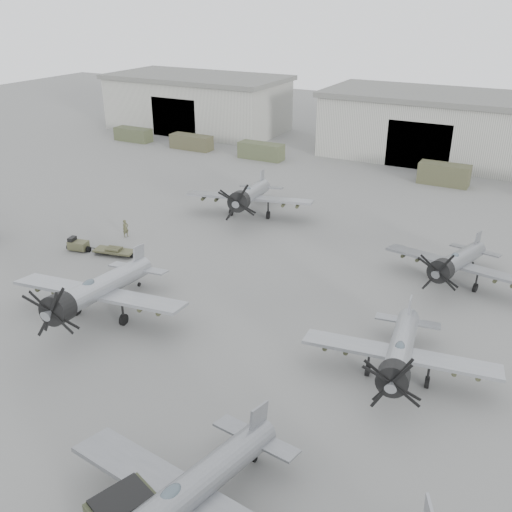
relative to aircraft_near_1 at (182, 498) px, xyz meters
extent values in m
plane|color=#5A5A57|center=(-5.17, 4.50, -2.19)|extent=(220.00, 220.00, 0.00)
cube|color=#B0B1A6|center=(-43.17, 66.50, 1.81)|extent=(28.00, 14.00, 8.00)
cube|color=#5F5F5A|center=(-43.17, 66.50, 6.16)|extent=(29.00, 14.80, 0.70)
cube|color=black|center=(-43.17, 59.70, 0.81)|extent=(8.12, 0.40, 6.00)
cube|color=#B0B1A6|center=(-5.17, 66.50, 1.81)|extent=(28.00, 14.00, 8.00)
cube|color=#5F5F5A|center=(-5.17, 66.50, 6.16)|extent=(29.00, 14.80, 0.70)
cube|color=black|center=(-5.17, 59.70, 0.81)|extent=(8.12, 0.40, 6.00)
cube|color=#3F452D|center=(-47.21, 54.50, -1.20)|extent=(5.91, 2.20, 1.98)
cube|color=#42412B|center=(-36.50, 54.50, -1.15)|extent=(6.31, 2.20, 2.07)
cube|color=#444B31|center=(-25.06, 54.50, -1.09)|extent=(6.26, 2.20, 2.20)
cube|color=#43442C|center=(-0.66, 54.50, -0.94)|extent=(5.85, 2.20, 2.49)
cylinder|color=gray|center=(0.11, 0.89, -0.08)|extent=(2.62, 10.24, 2.99)
cube|color=gray|center=(0.04, 0.32, -0.33)|extent=(12.12, 3.51, 0.54)
cube|color=gray|center=(0.64, 5.35, 0.07)|extent=(0.30, 1.59, 1.91)
ellipsoid|color=#3F4C54|center=(-0.07, -0.63, 0.78)|extent=(0.71, 1.21, 0.54)
cylinder|color=black|center=(-1.79, 0.34, -1.86)|extent=(0.36, 0.79, 0.77)
cylinder|color=black|center=(0.60, 5.07, -2.05)|extent=(0.15, 0.32, 0.31)
cylinder|color=#919499|center=(-15.31, 12.49, 0.03)|extent=(3.00, 10.79, 3.15)
cylinder|color=black|center=(-14.65, 7.80, 0.78)|extent=(2.12, 1.85, 2.10)
cube|color=#919499|center=(-15.23, 11.89, -0.23)|extent=(12.78, 3.97, 0.57)
cube|color=#919499|center=(-15.98, 17.18, 0.19)|extent=(0.36, 1.68, 2.01)
ellipsoid|color=#3F4C54|center=(-15.09, 10.89, 0.94)|extent=(0.77, 1.28, 0.56)
cylinder|color=black|center=(-17.10, 11.42, -1.84)|extent=(0.39, 0.84, 0.81)
cylinder|color=black|center=(-13.31, 11.96, -1.84)|extent=(0.39, 0.84, 0.81)
cylinder|color=black|center=(-15.94, 16.88, -2.04)|extent=(0.16, 0.34, 0.32)
cylinder|color=#92959A|center=(4.79, 15.30, -0.21)|extent=(2.73, 9.61, 2.80)
cylinder|color=black|center=(5.42, 11.13, 0.45)|extent=(1.89, 1.65, 1.87)
cube|color=#92959A|center=(4.87, 14.77, -0.44)|extent=(11.38, 3.61, 0.50)
cube|color=#92959A|center=(4.17, 19.47, -0.07)|extent=(0.33, 1.49, 1.79)
ellipsoid|color=#3F4C54|center=(5.01, 13.88, 0.60)|extent=(0.69, 1.14, 0.50)
cylinder|color=black|center=(3.21, 14.34, -1.88)|extent=(0.35, 0.75, 0.72)
cylinder|color=black|center=(6.59, 14.84, -1.88)|extent=(0.35, 0.75, 0.72)
cylinder|color=black|center=(4.21, 19.21, -2.06)|extent=(0.15, 0.30, 0.29)
cylinder|color=gray|center=(-15.88, 34.95, 0.05)|extent=(4.18, 10.82, 3.18)
cylinder|color=black|center=(-14.69, 30.32, 0.81)|extent=(2.27, 2.04, 2.12)
cube|color=gray|center=(-15.73, 34.36, -0.21)|extent=(12.87, 5.36, 0.57)
cube|color=gray|center=(-17.08, 39.58, 0.21)|extent=(0.54, 1.67, 2.03)
ellipsoid|color=#3F4C54|center=(-15.48, 33.37, 0.97)|extent=(0.90, 1.33, 0.57)
cylinder|color=black|center=(-17.55, 33.68, -1.84)|extent=(0.48, 0.86, 0.81)
cylinder|color=black|center=(-13.81, 34.65, -1.84)|extent=(0.48, 0.86, 0.81)
cylinder|color=black|center=(-17.01, 39.28, -2.04)|extent=(0.20, 0.35, 0.33)
cylinder|color=gray|center=(5.58, 29.24, -0.24)|extent=(2.82, 9.47, 2.76)
cylinder|color=black|center=(4.91, 25.13, 0.42)|extent=(1.88, 1.65, 1.84)
cube|color=gray|center=(5.49, 28.71, -0.47)|extent=(11.22, 3.70, 0.50)
cube|color=gray|center=(6.25, 33.34, -0.10)|extent=(0.34, 1.47, 1.77)
ellipsoid|color=#3F4C54|center=(5.35, 27.84, 0.56)|extent=(0.69, 1.13, 0.50)
cylinder|color=black|center=(3.81, 28.81, -1.88)|extent=(0.36, 0.74, 0.71)
cylinder|color=black|center=(7.12, 28.27, -1.88)|extent=(0.36, 0.74, 0.71)
cylinder|color=black|center=(6.21, 33.07, -2.06)|extent=(0.15, 0.30, 0.28)
cube|color=black|center=(-1.79, -1.52, 0.45)|extent=(2.25, 2.57, 0.16)
cube|color=#48482F|center=(-24.94, 19.73, -1.68)|extent=(1.83, 1.33, 0.74)
cube|color=black|center=(-25.48, 19.62, -1.22)|extent=(0.62, 0.91, 0.46)
cylinder|color=black|center=(-24.94, 19.73, -1.96)|extent=(1.19, 0.73, 0.52)
cylinder|color=black|center=(-23.77, 19.97, -1.78)|extent=(1.10, 0.30, 0.07)
cube|color=#48482F|center=(-21.51, 20.44, -1.78)|extent=(3.70, 1.98, 0.17)
cylinder|color=black|center=(-21.51, 20.44, -2.01)|extent=(1.44, 0.68, 0.41)
cylinder|color=#48482F|center=(-21.51, 20.44, -1.59)|extent=(1.33, 0.55, 0.30)
imported|color=#41422B|center=(-23.30, 24.15, -1.36)|extent=(0.56, 0.70, 1.67)
camera|label=1|loc=(10.53, -13.32, 18.42)|focal=40.00mm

